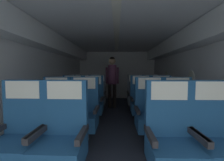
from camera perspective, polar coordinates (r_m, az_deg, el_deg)
ground at (r=3.43m, az=1.77°, el=-16.88°), size 3.56×6.72×0.02m
fuselage_shell at (r=3.48m, az=1.85°, el=9.01°), size 3.44×6.37×2.10m
seat_a_left_window at (r=1.97m, az=-32.95°, el=-18.54°), size 0.51×0.48×1.10m
seat_a_left_aisle at (r=1.74m, az=-19.07°, el=-21.18°), size 0.51×0.48×1.10m
seat_a_right_aisle at (r=1.95m, az=36.28°, el=-18.92°), size 0.51×0.48×1.10m
seat_a_right_window at (r=1.73m, az=22.38°, el=-21.39°), size 0.51×0.48×1.10m
seat_b_left_window at (r=2.75m, az=-21.61°, el=-11.94°), size 0.51×0.48×1.10m
seat_b_left_aisle at (r=2.59m, az=-11.18°, el=-12.67°), size 0.51×0.48×1.10m
seat_b_right_aisle at (r=2.74m, az=24.97°, el=-12.07°), size 0.51×0.48×1.10m
seat_b_right_window at (r=2.59m, az=14.88°, el=-12.76°), size 0.51×0.48×1.10m
seat_c_left_window at (r=3.59m, az=-15.60°, el=-8.15°), size 0.51×0.48×1.10m
seat_c_left_aisle at (r=3.47m, az=-7.72°, el=-8.47°), size 0.51×0.48×1.10m
seat_c_right_aisle at (r=3.60m, az=19.08°, el=-8.17°), size 0.51×0.48×1.10m
seat_c_right_window at (r=3.49m, az=11.45°, el=-8.42°), size 0.51×0.48×1.10m
seat_d_left_window at (r=4.50m, az=-11.97°, el=-5.71°), size 0.51×0.48×1.10m
seat_d_left_aisle at (r=4.39m, az=-5.85°, el=-5.87°), size 0.51×0.48×1.10m
seat_d_right_aisle at (r=4.46m, az=15.55°, el=-5.84°), size 0.51×0.48×1.10m
seat_d_right_window at (r=4.40m, az=9.37°, el=-5.89°), size 0.51×0.48×1.10m
flight_attendant at (r=4.65m, az=0.07°, el=1.62°), size 0.43×0.28×1.66m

